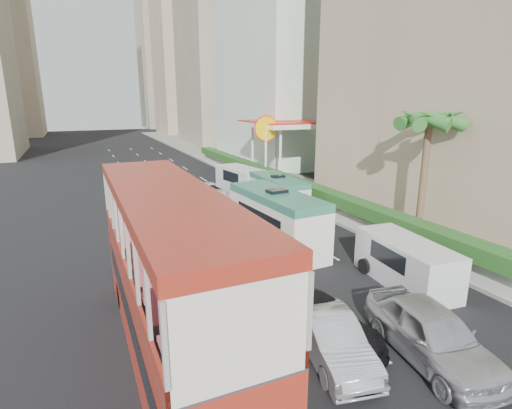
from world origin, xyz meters
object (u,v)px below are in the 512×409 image
van_asset (210,200)px  minibus_near (277,220)px  panel_van_far (242,181)px  car_black (317,338)px  double_decker_bus (170,276)px  palm_tree (423,182)px  car_silver_lane_b (429,358)px  car_silver_lane_a (330,358)px  minibus_far (278,196)px  shell_station (284,150)px  panel_van_near (406,262)px

van_asset → minibus_near: bearing=-96.8°
van_asset → panel_van_far: (3.12, 1.10, 1.05)m
car_black → van_asset: 19.08m
double_decker_bus → palm_tree: palm_tree is taller
double_decker_bus → car_silver_lane_b: (6.82, -3.34, -2.53)m
car_silver_lane_a → van_asset: bearing=93.5°
minibus_far → panel_van_far: bearing=91.1°
car_silver_lane_b → minibus_far: size_ratio=0.87×
car_silver_lane_a → shell_station: size_ratio=0.52×
car_silver_lane_b → palm_tree: size_ratio=0.76×
shell_station → palm_tree: bearing=-96.6°
double_decker_bus → car_black: bearing=-14.5°
double_decker_bus → car_silver_lane_b: size_ratio=2.27×
double_decker_bus → panel_van_near: 9.96m
panel_van_near → minibus_far: bearing=95.5°
car_silver_lane_b → panel_van_far: (3.11, 22.23, 1.05)m
panel_van_near → panel_van_far: bearing=95.4°
minibus_far → car_black: bearing=-110.4°
van_asset → panel_van_near: bearing=-87.2°
minibus_near → double_decker_bus: bearing=-139.5°
van_asset → minibus_far: (3.05, -5.40, 1.24)m
panel_van_near → car_black: bearing=-155.0°
van_asset → panel_van_near: panel_van_near is taller
car_silver_lane_b → shell_station: bearing=79.3°
panel_van_far → palm_tree: (3.87, -14.89, 2.33)m
minibus_near → minibus_far: size_ratio=1.18×
car_silver_lane_a → panel_van_near: 6.43m
double_decker_bus → panel_van_near: size_ratio=2.36×
car_silver_lane_b → car_black: (-2.46, 2.21, 0.00)m
double_decker_bus → panel_van_near: (9.81, 0.77, -1.60)m
panel_van_far → panel_van_near: bearing=-98.6°
car_black → van_asset: car_black is taller
double_decker_bus → car_silver_lane_a: 5.31m
shell_station → double_decker_bus: bearing=-124.8°
car_silver_lane_a → panel_van_near: panel_van_near is taller
double_decker_bus → minibus_near: bearing=44.4°
car_silver_lane_b → shell_station: shell_station is taller
double_decker_bus → panel_van_far: double_decker_bus is taller
palm_tree → shell_station: size_ratio=0.80×
minibus_far → shell_station: size_ratio=0.70×
minibus_far → van_asset: bearing=121.1°
car_black → shell_station: (11.64, 24.13, 2.75)m
double_decker_bus → car_black: double_decker_bus is taller
minibus_near → panel_van_near: (2.92, -5.98, -0.52)m
panel_van_near → panel_van_far: size_ratio=0.89×
minibus_far → car_silver_lane_b: bearing=-99.3°
car_silver_lane_b → panel_van_near: 5.17m
car_silver_lane_b → panel_van_far: panel_van_far is taller
car_black → panel_van_near: (5.44, 1.90, 0.93)m
minibus_near → shell_station: (9.11, 16.25, 1.30)m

